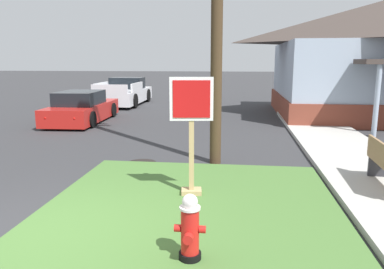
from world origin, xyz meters
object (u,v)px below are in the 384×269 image
object	(u,v)px
fire_hydrant	(190,229)
parked_sedan_red	(82,109)
stop_sign	(191,138)
manhole_cover	(142,163)
pickup_truck_white	(125,93)

from	to	relation	value
fire_hydrant	parked_sedan_red	distance (m)	11.65
stop_sign	manhole_cover	bearing A→B (deg)	124.44
pickup_truck_white	fire_hydrant	bearing A→B (deg)	-70.41
stop_sign	parked_sedan_red	size ratio (longest dim) A/B	0.47
fire_hydrant	pickup_truck_white	bearing A→B (deg)	109.59
fire_hydrant	parked_sedan_red	bearing A→B (deg)	119.27
fire_hydrant	stop_sign	bearing A→B (deg)	96.63
pickup_truck_white	manhole_cover	bearing A→B (deg)	-71.18
stop_sign	manhole_cover	distance (m)	2.85
fire_hydrant	manhole_cover	bearing A→B (deg)	111.63
pickup_truck_white	parked_sedan_red	bearing A→B (deg)	-88.88
manhole_cover	parked_sedan_red	bearing A→B (deg)	124.46
fire_hydrant	parked_sedan_red	xyz separation A→B (m)	(-5.69, 10.16, 0.07)
parked_sedan_red	pickup_truck_white	world-z (taller)	pickup_truck_white
stop_sign	manhole_cover	xyz separation A→B (m)	(-1.49, 2.17, -1.10)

